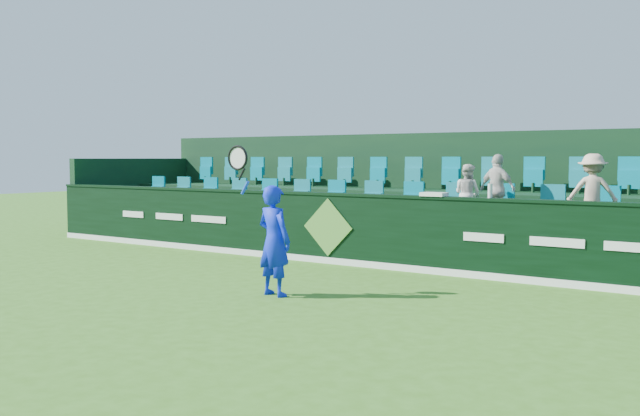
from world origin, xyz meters
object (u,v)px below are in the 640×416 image
Objects in this scene: towel at (434,194)px; drinks_bottle at (490,191)px; tennis_player at (274,239)px; spectator_right at (592,192)px; spectator_middle at (498,190)px; spectator_left at (467,194)px.

drinks_bottle reaches higher than towel.
tennis_player reaches higher than spectator_right.
tennis_player reaches higher than spectator_middle.
spectator_right is at bearing -163.42° from spectator_left.
towel is at bearing 74.69° from spectator_middle.
tennis_player is at bearing -122.85° from drinks_bottle.
tennis_player is at bearing -108.06° from towel.
towel is at bearing 71.94° from tennis_player.
towel is at bearing 99.33° from spectator_left.
drinks_bottle is (-1.35, -1.12, 0.03)m from spectator_right.
spectator_left is 0.86× the size of spectator_middle.
spectator_right is (2.23, 0.00, 0.09)m from spectator_left.
tennis_player is at bearing 85.23° from spectator_middle.
spectator_right is 2.62m from towel.
spectator_left reaches higher than towel.
spectator_left is at bearing 17.47° from spectator_middle.
spectator_middle is at bearing 57.22° from towel.
tennis_player is at bearing 36.31° from spectator_right.
spectator_middle reaches higher than spectator_left.
drinks_bottle is (0.87, -1.12, 0.12)m from spectator_left.
drinks_bottle is at bearing 144.51° from spectator_left.
spectator_right is at bearing -162.53° from spectator_middle.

